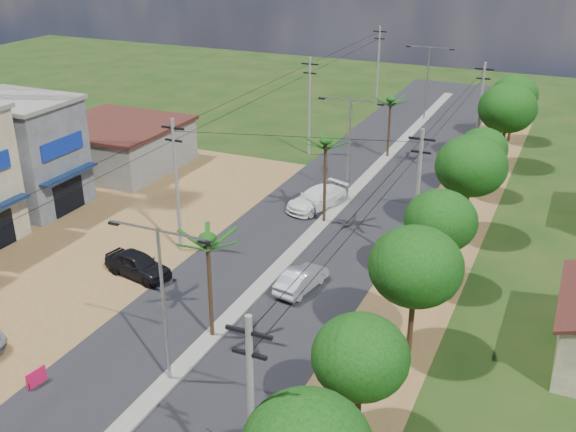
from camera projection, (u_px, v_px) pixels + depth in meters
name	position (u px, v px, depth m)	size (l,w,h in m)	color
ground	(170.00, 381.00, 31.93)	(160.00, 160.00, 0.00)	black
road	(296.00, 251.00, 44.45)	(12.00, 110.00, 0.04)	black
median	(313.00, 233.00, 46.93)	(1.00, 90.00, 0.18)	#605E56
dirt_lot_west	(45.00, 253.00, 44.23)	(18.00, 46.00, 0.04)	brown
dirt_shoulder_east	(423.00, 277.00, 41.27)	(5.00, 90.00, 0.03)	brown
shophouse_grey	(21.00, 153.00, 50.19)	(9.00, 6.40, 8.30)	#46484D
low_shed	(118.00, 145.00, 59.06)	(10.40, 10.40, 3.95)	#605E56
tree_east_b	(360.00, 357.00, 26.79)	(4.00, 4.00, 5.83)	black
tree_east_c	(416.00, 267.00, 32.18)	(4.60, 4.60, 6.83)	black
tree_east_d	(441.00, 221.00, 38.35)	(4.20, 4.20, 6.13)	black
tree_east_e	(471.00, 166.00, 44.66)	(4.80, 4.80, 7.14)	black
tree_east_f	(483.00, 149.00, 51.98)	(3.80, 3.80, 5.52)	black
tree_east_g	(507.00, 108.00, 57.89)	(5.00, 5.00, 7.38)	black
tree_east_h	(515.00, 95.00, 64.93)	(4.40, 4.40, 6.52)	black
palm_median_near	(208.00, 243.00, 33.05)	(2.00, 2.00, 6.15)	black
palm_median_mid	(326.00, 145.00, 46.26)	(2.00, 2.00, 6.55)	black
palm_median_far	(391.00, 102.00, 59.88)	(2.00, 2.00, 5.85)	black
streetlight_near	(163.00, 294.00, 30.01)	(5.10, 0.18, 8.00)	gray
streetlight_mid	(349.00, 141.00, 50.89)	(5.10, 0.18, 8.00)	gray
streetlight_far	(427.00, 77.00, 71.77)	(5.10, 0.18, 8.00)	gray
utility_pole_w_b	(177.00, 183.00, 42.67)	(1.60, 0.24, 9.00)	#605E56
utility_pole_w_c	(309.00, 104.00, 61.04)	(1.60, 0.24, 9.00)	#605E56
utility_pole_w_d	(378.00, 63.00, 78.58)	(1.60, 0.24, 9.00)	#605E56
utility_pole_e_a	(251.00, 426.00, 22.19)	(1.60, 0.24, 9.00)	#605E56
utility_pole_e_b	(417.00, 197.00, 40.57)	(1.60, 0.24, 9.00)	#605E56
utility_pole_e_c	(480.00, 111.00, 58.95)	(1.60, 0.24, 9.00)	#605E56
car_silver_mid	(301.00, 280.00, 39.57)	(1.44, 4.12, 1.36)	#9A9CA1
car_white_far	(317.00, 199.00, 50.80)	(2.19, 5.38, 1.56)	silver
car_parked_dark	(138.00, 265.00, 41.08)	(1.82, 4.52, 1.54)	black
moto_rider_west_a	(324.00, 200.00, 51.49)	(0.55, 1.58, 0.83)	black
moto_rider_west_b	(325.00, 165.00, 58.46)	(0.51, 1.82, 1.09)	black
roadside_sign	(36.00, 378.00, 31.45)	(0.23, 1.07, 0.89)	#BD1140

